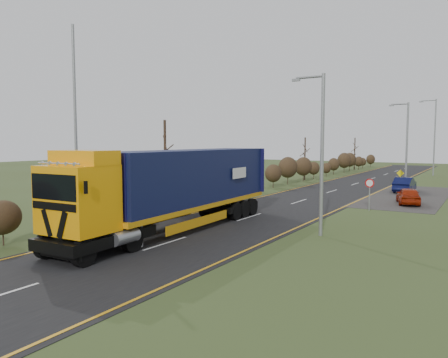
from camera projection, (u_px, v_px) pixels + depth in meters
The scene contains 14 objects.
ground at pixel (214, 229), 23.09m from camera, with size 160.00×160.00×0.00m, color #38461E.
road at pixel (289, 205), 31.58m from camera, with size 8.00×120.00×0.02m, color black.
layby at pixel (407, 196), 36.68m from camera, with size 6.00×18.00×0.02m, color #2B2826.
lane_markings at pixel (287, 205), 31.32m from camera, with size 7.52×116.00×0.01m.
hedgerow at pixel (204, 181), 32.78m from camera, with size 2.24×102.04×6.05m.
lorry at pixel (176, 184), 22.32m from camera, with size 3.00×15.40×4.27m.
car_red_hatchback at pixel (408, 196), 31.93m from camera, with size 1.47×3.66×1.25m, color #9E2107.
car_blue_sedan at pixel (405, 185), 39.42m from camera, with size 1.45×4.14×1.37m, color #0A0E38.
streetlight_near at pixel (320, 148), 21.09m from camera, with size 1.68×0.18×7.85m.
streetlight_mid at pixel (406, 143), 39.44m from camera, with size 1.73×0.18×8.09m.
streetlight_far at pixel (434, 133), 58.04m from camera, with size 2.15×0.20×10.16m.
left_pole at pixel (76, 126), 23.96m from camera, with size 0.16×0.16×10.91m, color gray.
speed_sign at pixel (370, 189), 29.01m from camera, with size 0.59×0.10×2.14m.
warning_board at pixel (400, 177), 42.51m from camera, with size 0.71×0.11×1.85m.
Camera 1 is at (12.38, -19.12, 4.64)m, focal length 35.00 mm.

